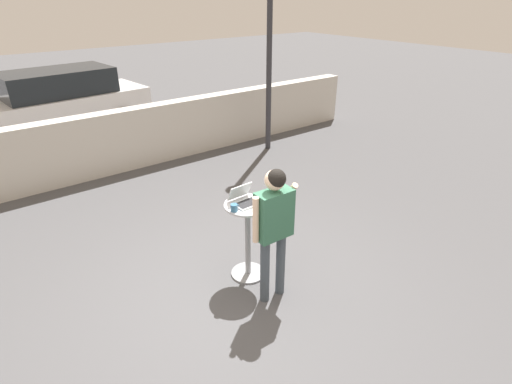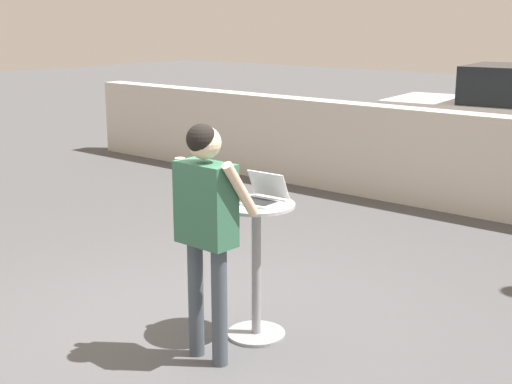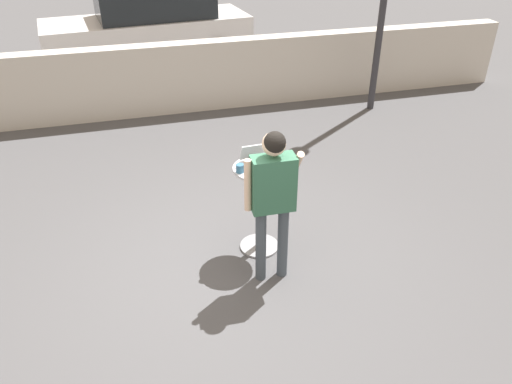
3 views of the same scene
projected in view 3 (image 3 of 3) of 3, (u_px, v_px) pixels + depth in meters
ground_plane at (231, 270)px, 5.42m from camera, size 50.00×50.00×0.00m
pavement_kerb at (171, 78)px, 8.95m from camera, size 13.17×0.35×1.23m
cafe_table at (260, 202)px, 5.45m from camera, size 0.57×0.57×1.05m
laptop at (258, 161)px, 5.24m from camera, size 0.34×0.33×0.21m
coffee_mug at (240, 168)px, 5.11m from camera, size 0.12×0.08×0.09m
standing_person at (273, 189)px, 4.77m from camera, size 0.57×0.37×1.69m
parked_car_near_street at (150, 27)px, 11.39m from camera, size 4.75×2.14×1.62m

